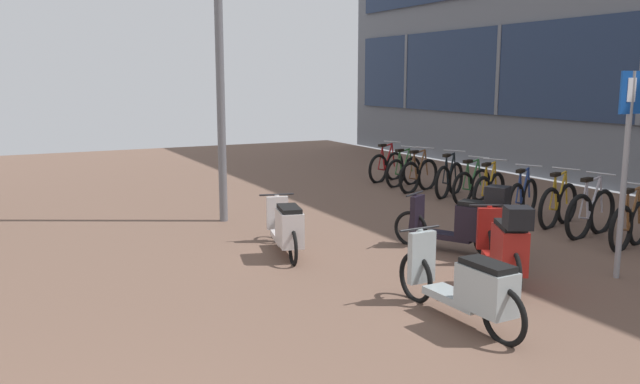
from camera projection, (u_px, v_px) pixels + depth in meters
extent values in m
cube|color=slate|center=(499.00, 70.00, 17.01)|extent=(0.10, 0.12, 2.31)
cube|color=slate|center=(407.00, 72.00, 20.76)|extent=(0.10, 0.12, 2.31)
torus|color=black|center=(621.00, 229.00, 9.22)|extent=(0.69, 0.24, 0.69)
torus|color=black|center=(639.00, 223.00, 9.60)|extent=(0.69, 0.24, 0.69)
cylinder|color=brown|center=(633.00, 209.00, 9.41)|extent=(0.29, 0.11, 0.61)
cylinder|color=brown|center=(628.00, 212.00, 9.29)|extent=(0.14, 0.07, 0.55)
cylinder|color=brown|center=(634.00, 191.00, 9.33)|extent=(0.36, 0.13, 0.08)
cylinder|color=brown|center=(624.00, 230.00, 9.29)|extent=(0.23, 0.09, 0.08)
cylinder|color=brown|center=(624.00, 211.00, 9.21)|extent=(0.16, 0.06, 0.51)
cylinder|color=brown|center=(639.00, 206.00, 9.52)|extent=(0.14, 0.06, 0.55)
cube|color=black|center=(628.00, 191.00, 9.21)|extent=(0.24, 0.14, 0.06)
cylinder|color=#ADADB2|center=(639.00, 184.00, 9.43)|extent=(0.14, 0.47, 0.02)
torus|color=black|center=(579.00, 218.00, 9.90)|extent=(0.74, 0.22, 0.74)
torus|color=black|center=(602.00, 212.00, 10.30)|extent=(0.74, 0.22, 0.74)
cylinder|color=#B7AFBA|center=(594.00, 198.00, 10.09)|extent=(0.33, 0.10, 0.65)
cylinder|color=#B7AFBA|center=(587.00, 201.00, 9.98)|extent=(0.15, 0.06, 0.59)
cylinder|color=#B7AFBA|center=(594.00, 179.00, 10.01)|extent=(0.40, 0.12, 0.09)
cylinder|color=#B7AFBA|center=(583.00, 218.00, 9.98)|extent=(0.26, 0.08, 0.08)
cylinder|color=#B7AFBA|center=(583.00, 200.00, 9.90)|extent=(0.17, 0.06, 0.54)
cylinder|color=#B7AFBA|center=(601.00, 194.00, 10.22)|extent=(0.15, 0.06, 0.59)
cube|color=black|center=(587.00, 180.00, 9.89)|extent=(0.23, 0.13, 0.06)
cylinder|color=#ADADB2|center=(601.00, 173.00, 10.12)|extent=(0.12, 0.48, 0.02)
torus|color=black|center=(550.00, 209.00, 10.60)|extent=(0.70, 0.29, 0.71)
torus|color=black|center=(567.00, 204.00, 11.03)|extent=(0.70, 0.29, 0.71)
cylinder|color=#BE8D1C|center=(561.00, 191.00, 10.82)|extent=(0.30, 0.13, 0.63)
cylinder|color=#BE8D1C|center=(556.00, 193.00, 10.69)|extent=(0.14, 0.08, 0.57)
cylinder|color=#BE8D1C|center=(561.00, 174.00, 10.73)|extent=(0.37, 0.15, 0.08)
cylinder|color=#BE8D1C|center=(553.00, 209.00, 10.69)|extent=(0.24, 0.10, 0.08)
cylinder|color=#BE8D1C|center=(552.00, 193.00, 10.61)|extent=(0.16, 0.07, 0.52)
cylinder|color=#BE8D1C|center=(566.00, 188.00, 10.95)|extent=(0.14, 0.07, 0.57)
cube|color=black|center=(556.00, 174.00, 10.60)|extent=(0.24, 0.15, 0.06)
cylinder|color=#ADADB2|center=(566.00, 169.00, 10.85)|extent=(0.17, 0.46, 0.02)
torus|color=black|center=(516.00, 203.00, 11.21)|extent=(0.65, 0.36, 0.69)
torus|color=black|center=(529.00, 197.00, 11.71)|extent=(0.65, 0.36, 0.69)
cylinder|color=navy|center=(525.00, 186.00, 11.47)|extent=(0.30, 0.17, 0.60)
cylinder|color=navy|center=(521.00, 188.00, 11.32)|extent=(0.14, 0.09, 0.55)
cylinder|color=navy|center=(525.00, 171.00, 11.38)|extent=(0.36, 0.20, 0.08)
cylinder|color=navy|center=(518.00, 203.00, 11.31)|extent=(0.24, 0.13, 0.07)
cylinder|color=navy|center=(518.00, 188.00, 11.23)|extent=(0.16, 0.09, 0.50)
cylinder|color=navy|center=(529.00, 183.00, 11.62)|extent=(0.14, 0.09, 0.55)
cube|color=black|center=(521.00, 171.00, 11.23)|extent=(0.24, 0.18, 0.06)
cylinder|color=#ADADB2|center=(529.00, 165.00, 11.52)|extent=(0.23, 0.44, 0.02)
torus|color=black|center=(482.00, 195.00, 11.85)|extent=(0.68, 0.36, 0.71)
torus|color=black|center=(496.00, 191.00, 12.32)|extent=(0.68, 0.36, 0.71)
cylinder|color=#BF8717|center=(491.00, 179.00, 12.08)|extent=(0.29, 0.16, 0.62)
cylinder|color=#BF8717|center=(487.00, 181.00, 11.95)|extent=(0.14, 0.09, 0.57)
cylinder|color=#BF8717|center=(491.00, 164.00, 12.00)|extent=(0.35, 0.19, 0.08)
cylinder|color=#BF8717|center=(485.00, 196.00, 11.94)|extent=(0.23, 0.12, 0.08)
cylinder|color=#BF8717|center=(484.00, 181.00, 11.85)|extent=(0.16, 0.09, 0.52)
cylinder|color=#BF8717|center=(495.00, 176.00, 12.22)|extent=(0.14, 0.09, 0.57)
cube|color=black|center=(486.00, 164.00, 11.85)|extent=(0.24, 0.17, 0.06)
cylinder|color=#ADADB2|center=(495.00, 159.00, 12.13)|extent=(0.22, 0.45, 0.02)
torus|color=black|center=(463.00, 189.00, 12.65)|extent=(0.67, 0.24, 0.67)
torus|color=black|center=(481.00, 185.00, 13.05)|extent=(0.67, 0.24, 0.67)
cylinder|color=#2E6634|center=(474.00, 175.00, 12.85)|extent=(0.30, 0.11, 0.59)
cylinder|color=#2E6634|center=(469.00, 177.00, 12.73)|extent=(0.14, 0.07, 0.54)
cylinder|color=#2E6634|center=(473.00, 161.00, 12.77)|extent=(0.36, 0.13, 0.08)
cylinder|color=#2E6634|center=(466.00, 189.00, 12.73)|extent=(0.23, 0.09, 0.07)
cylinder|color=#2E6634|center=(465.00, 176.00, 12.65)|extent=(0.16, 0.07, 0.49)
cylinder|color=#2E6634|center=(480.00, 173.00, 12.97)|extent=(0.14, 0.07, 0.54)
cube|color=black|center=(468.00, 161.00, 12.65)|extent=(0.24, 0.15, 0.06)
cylinder|color=#ADADB2|center=(479.00, 157.00, 12.88)|extent=(0.15, 0.47, 0.02)
torus|color=black|center=(443.00, 183.00, 13.26)|extent=(0.65, 0.40, 0.71)
torus|color=black|center=(456.00, 179.00, 13.80)|extent=(0.65, 0.40, 0.71)
cylinder|color=black|center=(451.00, 168.00, 13.54)|extent=(0.30, 0.19, 0.62)
cylinder|color=black|center=(447.00, 170.00, 13.38)|extent=(0.14, 0.10, 0.56)
cylinder|color=black|center=(450.00, 155.00, 13.45)|extent=(0.37, 0.23, 0.08)
cylinder|color=black|center=(445.00, 183.00, 13.37)|extent=(0.24, 0.15, 0.08)
cylinder|color=black|center=(445.00, 170.00, 13.27)|extent=(0.16, 0.10, 0.52)
cylinder|color=black|center=(455.00, 166.00, 13.70)|extent=(0.15, 0.10, 0.56)
cube|color=black|center=(447.00, 155.00, 13.28)|extent=(0.24, 0.19, 0.06)
cylinder|color=#ADADB2|center=(454.00, 151.00, 13.60)|extent=(0.25, 0.43, 0.02)
torus|color=black|center=(409.00, 178.00, 13.86)|extent=(0.70, 0.29, 0.71)
torus|color=black|center=(427.00, 175.00, 14.32)|extent=(0.70, 0.29, 0.71)
cylinder|color=brown|center=(421.00, 164.00, 14.09)|extent=(0.32, 0.14, 0.63)
cylinder|color=brown|center=(415.00, 166.00, 13.96)|extent=(0.14, 0.08, 0.57)
cylinder|color=brown|center=(420.00, 152.00, 14.01)|extent=(0.39, 0.16, 0.08)
cylinder|color=brown|center=(413.00, 179.00, 13.95)|extent=(0.25, 0.11, 0.08)
cylinder|color=brown|center=(412.00, 166.00, 13.87)|extent=(0.17, 0.08, 0.52)
cylinder|color=brown|center=(426.00, 163.00, 14.23)|extent=(0.15, 0.08, 0.57)
cube|color=black|center=(414.00, 152.00, 13.87)|extent=(0.24, 0.16, 0.06)
cylinder|color=#ADADB2|center=(425.00, 148.00, 14.13)|extent=(0.17, 0.46, 0.02)
torus|color=black|center=(395.00, 174.00, 14.61)|extent=(0.66, 0.26, 0.67)
torus|color=black|center=(412.00, 171.00, 15.02)|extent=(0.66, 0.26, 0.67)
cylinder|color=#2F6931|center=(406.00, 162.00, 14.81)|extent=(0.29, 0.12, 0.59)
cylinder|color=#2F6931|center=(401.00, 164.00, 14.69)|extent=(0.14, 0.07, 0.53)
cylinder|color=#2F6931|center=(405.00, 150.00, 14.74)|extent=(0.36, 0.14, 0.08)
cylinder|color=#2F6931|center=(399.00, 174.00, 14.69)|extent=(0.23, 0.10, 0.07)
cylinder|color=#2F6931|center=(397.00, 163.00, 14.61)|extent=(0.16, 0.07, 0.49)
cylinder|color=#2F6931|center=(411.00, 160.00, 14.94)|extent=(0.14, 0.07, 0.53)
cube|color=black|center=(400.00, 150.00, 14.61)|extent=(0.24, 0.15, 0.06)
cylinder|color=#ADADB2|center=(410.00, 147.00, 14.85)|extent=(0.17, 0.47, 0.02)
torus|color=black|center=(378.00, 169.00, 15.25)|extent=(0.69, 0.32, 0.71)
torus|color=black|center=(394.00, 166.00, 15.72)|extent=(0.69, 0.32, 0.71)
cylinder|color=maroon|center=(388.00, 157.00, 15.49)|extent=(0.31, 0.14, 0.62)
cylinder|color=maroon|center=(383.00, 159.00, 15.35)|extent=(0.14, 0.08, 0.56)
cylinder|color=maroon|center=(387.00, 145.00, 15.40)|extent=(0.38, 0.17, 0.08)
cylinder|color=maroon|center=(381.00, 170.00, 15.35)|extent=(0.24, 0.12, 0.08)
cylinder|color=maroon|center=(380.00, 158.00, 15.26)|extent=(0.16, 0.08, 0.52)
cylinder|color=maroon|center=(393.00, 155.00, 15.63)|extent=(0.15, 0.08, 0.56)
cube|color=black|center=(382.00, 145.00, 15.26)|extent=(0.24, 0.16, 0.06)
cylinder|color=#ADADB2|center=(392.00, 142.00, 15.53)|extent=(0.19, 0.46, 0.02)
torus|color=black|center=(504.00, 316.00, 6.01)|extent=(0.08, 0.57, 0.57)
torus|color=black|center=(415.00, 278.00, 7.17)|extent=(0.08, 0.57, 0.57)
cube|color=#A3AEAE|center=(456.00, 298.00, 6.59)|extent=(0.31, 0.76, 0.08)
cube|color=#A3AEAE|center=(486.00, 290.00, 6.18)|extent=(0.32, 0.60, 0.43)
cube|color=black|center=(488.00, 265.00, 6.14)|extent=(0.28, 0.55, 0.06)
cylinder|color=#A3AEAE|center=(418.00, 253.00, 7.10)|extent=(0.07, 0.12, 0.57)
cube|color=#A3AEAE|center=(422.00, 257.00, 7.04)|extent=(0.32, 0.09, 0.57)
cylinder|color=black|center=(420.00, 229.00, 7.03)|extent=(0.52, 0.05, 0.03)
torus|color=black|center=(492.00, 240.00, 8.88)|extent=(0.31, 0.49, 0.54)
torus|color=black|center=(411.00, 229.00, 9.56)|extent=(0.31, 0.49, 0.54)
cube|color=black|center=(450.00, 236.00, 9.22)|extent=(0.58, 0.74, 0.08)
cube|color=black|center=(477.00, 223.00, 8.96)|extent=(0.52, 0.62, 0.48)
cube|color=black|center=(478.00, 204.00, 8.91)|extent=(0.47, 0.56, 0.06)
cylinder|color=black|center=(413.00, 211.00, 9.50)|extent=(0.12, 0.14, 0.54)
cube|color=black|center=(417.00, 214.00, 9.46)|extent=(0.32, 0.23, 0.53)
cylinder|color=black|center=(415.00, 194.00, 9.44)|extent=(0.47, 0.28, 0.03)
cube|color=black|center=(498.00, 195.00, 8.74)|extent=(0.38, 0.38, 0.24)
torus|color=black|center=(293.00, 248.00, 8.57)|extent=(0.16, 0.49, 0.50)
torus|color=black|center=(276.00, 226.00, 9.83)|extent=(0.16, 0.49, 0.50)
cube|color=silver|center=(284.00, 238.00, 9.21)|extent=(0.44, 0.78, 0.08)
cube|color=silver|center=(289.00, 228.00, 8.76)|extent=(0.43, 0.63, 0.47)
cube|color=black|center=(289.00, 209.00, 8.72)|extent=(0.37, 0.57, 0.06)
cylinder|color=silver|center=(277.00, 210.00, 9.76)|extent=(0.10, 0.13, 0.50)
cube|color=silver|center=(277.00, 213.00, 9.70)|extent=(0.33, 0.15, 0.49)
cylinder|color=black|center=(277.00, 195.00, 9.70)|extent=(0.51, 0.15, 0.03)
torus|color=black|center=(514.00, 275.00, 7.31)|extent=(0.31, 0.51, 0.55)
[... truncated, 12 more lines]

